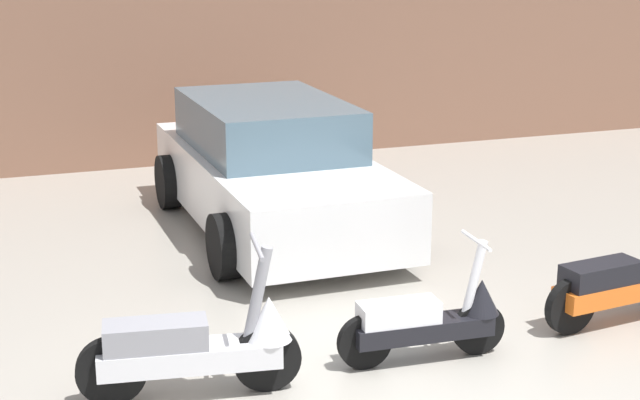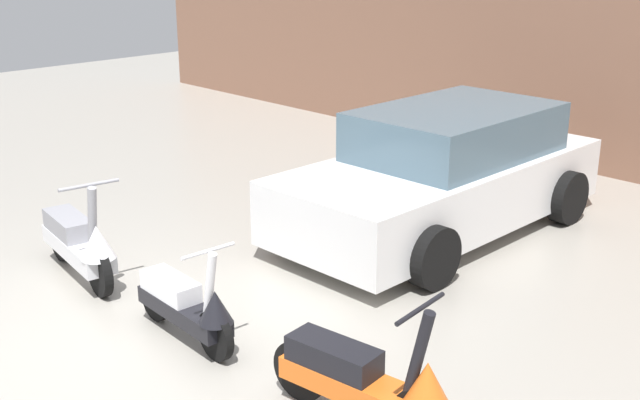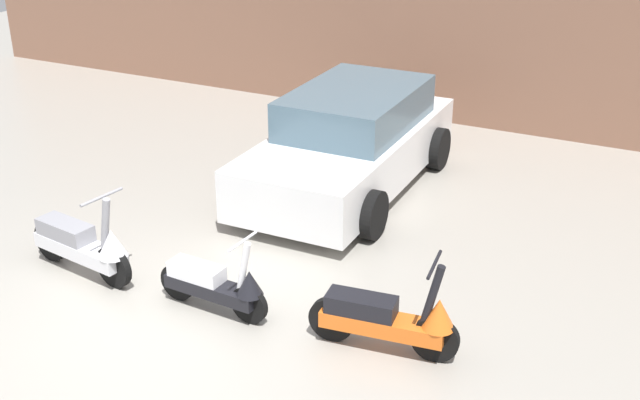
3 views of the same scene
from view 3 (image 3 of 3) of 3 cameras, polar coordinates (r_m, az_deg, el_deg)
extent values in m
plane|color=#9E998E|center=(8.54, -11.73, -8.97)|extent=(28.00, 28.00, 0.00)
cube|color=#845B47|center=(14.19, 7.20, 13.68)|extent=(19.60, 0.12, 4.04)
cylinder|color=black|center=(9.27, -14.46, -4.64)|extent=(0.50, 0.16, 0.49)
cylinder|color=black|center=(10.06, -18.60, -2.79)|extent=(0.50, 0.16, 0.49)
cube|color=silver|center=(9.63, -16.66, -3.36)|extent=(1.32, 0.49, 0.17)
cube|color=gray|center=(9.72, -17.66, -2.02)|extent=(0.76, 0.39, 0.19)
cylinder|color=gray|center=(9.09, -15.02, -1.79)|extent=(0.24, 0.12, 0.70)
cylinder|color=gray|center=(8.94, -15.26, 0.21)|extent=(0.12, 0.57, 0.03)
cone|color=silver|center=(9.12, -14.58, -2.98)|extent=(0.38, 0.38, 0.32)
cylinder|color=black|center=(8.40, -5.06, -7.41)|extent=(0.43, 0.10, 0.42)
cylinder|color=black|center=(8.90, -10.07, -5.75)|extent=(0.43, 0.10, 0.42)
cube|color=black|center=(8.62, -7.66, -6.27)|extent=(1.11, 0.31, 0.15)
cube|color=white|center=(8.65, -8.78, -5.03)|extent=(0.63, 0.28, 0.17)
cylinder|color=white|center=(8.21, -5.46, -4.81)|extent=(0.20, 0.08, 0.60)
cylinder|color=white|center=(8.07, -5.54, -2.96)|extent=(0.06, 0.49, 0.03)
cone|color=black|center=(8.26, -5.03, -5.89)|extent=(0.30, 0.30, 0.28)
cylinder|color=black|center=(7.88, 8.19, -9.78)|extent=(0.48, 0.14, 0.47)
cylinder|color=black|center=(8.09, 0.84, -8.47)|extent=(0.48, 0.14, 0.47)
cube|color=orange|center=(7.94, 4.47, -8.78)|extent=(1.26, 0.44, 0.16)
cube|color=black|center=(7.89, 2.95, -7.44)|extent=(0.72, 0.36, 0.18)
cylinder|color=black|center=(7.63, 7.99, -6.76)|extent=(0.23, 0.11, 0.67)
cylinder|color=black|center=(7.46, 8.14, -4.56)|extent=(0.10, 0.55, 0.03)
cone|color=orange|center=(7.71, 8.45, -7.99)|extent=(0.35, 0.35, 0.31)
cube|color=white|center=(11.38, 2.02, 3.28)|extent=(1.79, 4.20, 0.70)
cube|color=slate|center=(11.39, 2.59, 6.61)|extent=(1.56, 2.36, 0.55)
cylinder|color=black|center=(10.04, 3.68, -1.04)|extent=(0.23, 0.64, 0.64)
cylinder|color=black|center=(10.79, -5.21, 0.77)|extent=(0.23, 0.64, 0.64)
cylinder|color=black|center=(12.29, 8.35, 3.65)|extent=(0.23, 0.64, 0.64)
cylinder|color=black|center=(12.91, 0.70, 4.94)|extent=(0.23, 0.64, 0.64)
camera|label=1|loc=(7.51, -63.16, -0.05)|focal=55.00mm
camera|label=2|loc=(3.04, 40.22, -7.77)|focal=45.00mm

